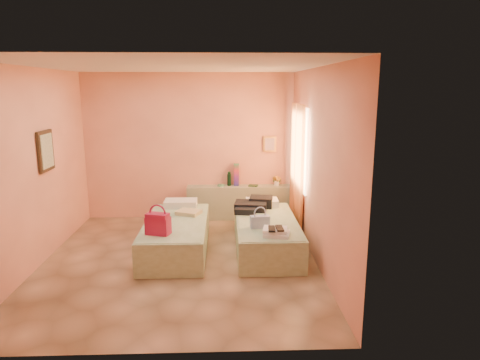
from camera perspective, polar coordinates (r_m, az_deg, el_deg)
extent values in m
plane|color=tan|center=(6.50, -8.02, -10.66)|extent=(4.50, 4.50, 0.00)
cube|color=#FFAA88|center=(8.31, -6.77, 4.42)|extent=(4.00, 0.02, 2.80)
cube|color=#FFAA88|center=(6.62, -25.87, 1.29)|extent=(0.02, 4.50, 2.80)
cube|color=#FFAA88|center=(6.21, 10.27, 1.68)|extent=(0.02, 4.50, 2.80)
cube|color=silver|center=(6.01, -8.83, 14.80)|extent=(4.00, 4.50, 0.02)
cube|color=#F9D59A|center=(7.40, 8.10, 4.21)|extent=(0.02, 1.10, 1.40)
cube|color=orange|center=(7.30, 7.91, 1.32)|extent=(0.05, 0.55, 2.20)
cube|color=orange|center=(7.89, 7.16, 2.15)|extent=(0.05, 0.45, 2.20)
cube|color=#322616|center=(6.95, -24.50, 3.54)|extent=(0.04, 0.50, 0.60)
cube|color=gold|center=(8.30, 3.97, 4.80)|extent=(0.25, 0.04, 0.30)
cube|color=gray|center=(8.36, 0.02, -2.98)|extent=(2.05, 0.30, 0.65)
cube|color=#AFCDA5|center=(6.79, -8.49, -7.40)|extent=(0.90, 2.00, 0.50)
cube|color=#AFCDA5|center=(6.78, 3.52, -7.31)|extent=(0.90, 2.00, 0.50)
cylinder|color=#12321E|center=(8.28, -1.46, 0.13)|extent=(0.09, 0.09, 0.27)
cube|color=#A1133A|center=(8.29, -0.47, 0.72)|extent=(0.11, 0.11, 0.43)
cylinder|color=#539872|center=(8.27, -2.58, -0.72)|extent=(0.17, 0.17, 0.03)
cube|color=#234225|center=(8.25, 1.78, -0.75)|extent=(0.20, 0.17, 0.03)
cube|color=white|center=(8.33, 4.93, 0.02)|extent=(0.21, 0.21, 0.23)
cube|color=#A1133A|center=(6.11, -10.88, -5.73)|extent=(0.37, 0.27, 0.31)
cube|color=tan|center=(7.02, -6.86, -4.31)|extent=(0.44, 0.40, 0.06)
cube|color=black|center=(7.21, 1.83, -3.32)|extent=(0.63, 0.63, 0.17)
cube|color=#405C9A|center=(6.30, 2.67, -5.58)|extent=(0.29, 0.15, 0.18)
cube|color=white|center=(6.00, 4.91, -6.94)|extent=(0.41, 0.37, 0.10)
cube|color=black|center=(5.94, 4.79, -6.50)|extent=(0.20, 0.26, 0.03)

